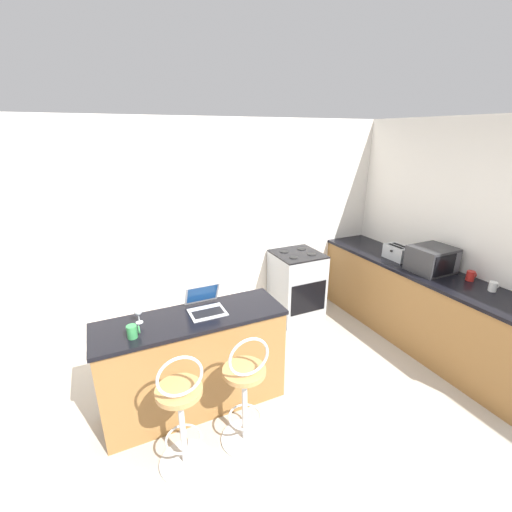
# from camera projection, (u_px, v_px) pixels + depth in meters

# --- Properties ---
(ground_plane) EXTENTS (20.00, 20.00, 0.00)m
(ground_plane) POSITION_uv_depth(u_px,v_px,m) (298.00, 461.00, 2.68)
(ground_plane) COLOR #ADA393
(wall_back) EXTENTS (12.00, 0.06, 2.60)m
(wall_back) POSITION_uv_depth(u_px,v_px,m) (204.00, 230.00, 4.20)
(wall_back) COLOR silver
(wall_back) RESTS_ON ground_plane
(breakfast_bar) EXTENTS (1.63, 0.53, 0.94)m
(breakfast_bar) POSITION_uv_depth(u_px,v_px,m) (194.00, 362.00, 3.09)
(breakfast_bar) COLOR olive
(breakfast_bar) RESTS_ON ground_plane
(counter_right) EXTENTS (0.65, 2.80, 0.94)m
(counter_right) POSITION_uv_depth(u_px,v_px,m) (416.00, 304.00, 4.14)
(counter_right) COLOR olive
(counter_right) RESTS_ON ground_plane
(bar_stool_near) EXTENTS (0.40, 0.40, 1.04)m
(bar_stool_near) POSITION_uv_depth(u_px,v_px,m) (182.00, 414.00, 2.49)
(bar_stool_near) COLOR silver
(bar_stool_near) RESTS_ON ground_plane
(bar_stool_far) EXTENTS (0.40, 0.40, 1.04)m
(bar_stool_far) POSITION_uv_depth(u_px,v_px,m) (245.00, 393.00, 2.69)
(bar_stool_far) COLOR silver
(bar_stool_far) RESTS_ON ground_plane
(laptop) EXTENTS (0.31, 0.32, 0.23)m
(laptop) POSITION_uv_depth(u_px,v_px,m) (205.00, 304.00, 3.03)
(laptop) COLOR #B7BABF
(laptop) RESTS_ON breakfast_bar
(microwave) EXTENTS (0.45, 0.39, 0.29)m
(microwave) POSITION_uv_depth(u_px,v_px,m) (432.00, 259.00, 3.86)
(microwave) COLOR #2D2D30
(microwave) RESTS_ON counter_right
(toaster) EXTENTS (0.20, 0.31, 0.18)m
(toaster) POSITION_uv_depth(u_px,v_px,m) (397.00, 252.00, 4.25)
(toaster) COLOR #9EA3A8
(toaster) RESTS_ON counter_right
(stove_range) EXTENTS (0.60, 0.61, 0.94)m
(stove_range) POSITION_uv_depth(u_px,v_px,m) (296.00, 286.00, 4.64)
(stove_range) COLOR #9EA3A8
(stove_range) RESTS_ON ground_plane
(mug_red) EXTENTS (0.10, 0.08, 0.10)m
(mug_red) POSITION_uv_depth(u_px,v_px,m) (471.00, 276.00, 3.65)
(mug_red) COLOR red
(mug_red) RESTS_ON counter_right
(mug_green) EXTENTS (0.10, 0.08, 0.10)m
(mug_green) POSITION_uv_depth(u_px,v_px,m) (133.00, 332.00, 2.63)
(mug_green) COLOR #338447
(mug_green) RESTS_ON breakfast_bar
(mug_white) EXTENTS (0.09, 0.07, 0.10)m
(mug_white) POSITION_uv_depth(u_px,v_px,m) (493.00, 286.00, 3.40)
(mug_white) COLOR white
(mug_white) RESTS_ON counter_right
(wine_glass_tall) EXTENTS (0.06, 0.06, 0.14)m
(wine_glass_tall) POSITION_uv_depth(u_px,v_px,m) (138.00, 312.00, 2.81)
(wine_glass_tall) COLOR silver
(wine_glass_tall) RESTS_ON breakfast_bar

